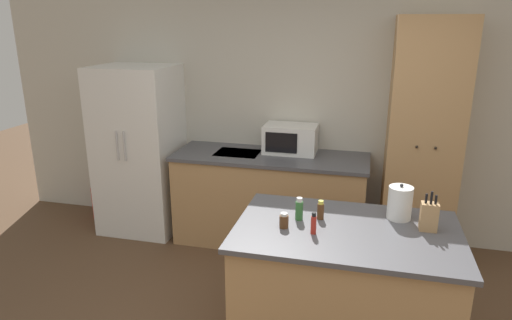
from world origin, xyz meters
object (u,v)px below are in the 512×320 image
refrigerator (139,150)px  microwave (291,139)px  spice_bottle_short_red (314,224)px  spice_bottle_green_herb (300,209)px  spice_bottle_tall_dark (321,210)px  kettle (400,203)px  spice_bottle_amber_oil (284,221)px  fire_extinguisher (98,202)px  pantry_cabinet (422,144)px  knife_block (429,216)px

refrigerator → microwave: 1.62m
spice_bottle_short_red → spice_bottle_green_herb: bearing=122.0°
spice_bottle_tall_dark → kettle: 0.55m
refrigerator → spice_bottle_amber_oil: bearing=-39.1°
spice_bottle_tall_dark → spice_bottle_short_red: size_ratio=0.92×
spice_bottle_short_red → spice_bottle_green_herb: size_ratio=0.91×
spice_bottle_amber_oil → fire_extinguisher: size_ratio=0.24×
pantry_cabinet → spice_bottle_tall_dark: bearing=-119.5°
microwave → knife_block: microwave is taller
knife_block → spice_bottle_short_red: (-0.72, -0.23, -0.03)m
refrigerator → spice_bottle_short_red: refrigerator is taller
pantry_cabinet → spice_bottle_tall_dark: pantry_cabinet is taller
microwave → spice_bottle_tall_dark: size_ratio=3.87×
refrigerator → spice_bottle_green_herb: refrigerator is taller
pantry_cabinet → spice_bottle_amber_oil: bearing=-122.4°
microwave → knife_block: (1.17, -1.47, -0.08)m
microwave → fire_extinguisher: microwave is taller
pantry_cabinet → knife_block: bearing=-92.9°
refrigerator → spice_bottle_amber_oil: refrigerator is taller
spice_bottle_short_red → fire_extinguisher: 3.24m
spice_bottle_tall_dark → fire_extinguisher: spice_bottle_tall_dark is taller
microwave → spice_bottle_short_red: bearing=-75.2°
spice_bottle_short_red → microwave: bearing=104.8°
microwave → kettle: bearing=-53.0°
spice_bottle_short_red → kettle: (0.55, 0.38, 0.05)m
knife_block → microwave: bearing=128.6°
knife_block → spice_bottle_short_red: 0.76m
fire_extinguisher → refrigerator: bearing=-7.8°
spice_bottle_amber_oil → spice_bottle_green_herb: 0.17m
spice_bottle_tall_dark → refrigerator: bearing=147.7°
microwave → spice_bottle_green_herb: 1.55m
microwave → spice_bottle_green_herb: microwave is taller
knife_block → spice_bottle_green_herb: knife_block is taller
knife_block → kettle: 0.23m
spice_bottle_tall_dark → fire_extinguisher: bearing=152.7°
refrigerator → pantry_cabinet: (2.85, 0.05, 0.24)m
knife_block → fire_extinguisher: (-3.41, 1.41, -0.81)m
pantry_cabinet → spice_bottle_amber_oil: size_ratio=21.92×
pantry_cabinet → spice_bottle_tall_dark: size_ratio=16.77×
knife_block → spice_bottle_short_red: knife_block is taller
spice_bottle_tall_dark → pantry_cabinet: bearing=60.5°
pantry_cabinet → refrigerator: bearing=-178.9°
kettle → fire_extinguisher: (-3.24, 1.26, -0.83)m
microwave → spice_bottle_amber_oil: size_ratio=5.06×
spice_bottle_amber_oil → fire_extinguisher: spice_bottle_amber_oil is taller
spice_bottle_tall_dark → kettle: (0.53, 0.14, 0.05)m
spice_bottle_amber_oil → spice_bottle_green_herb: bearing=61.5°
spice_bottle_tall_dark → spice_bottle_amber_oil: 0.30m
refrigerator → spice_bottle_tall_dark: bearing=-32.3°
spice_bottle_green_herb → spice_bottle_amber_oil: bearing=-118.5°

